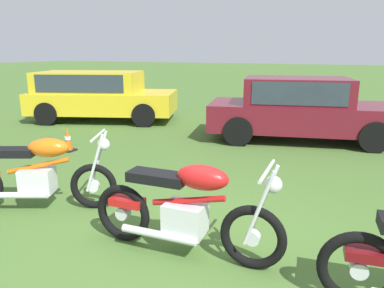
% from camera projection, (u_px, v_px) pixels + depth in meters
% --- Properties ---
extents(ground_plane, '(120.00, 120.00, 0.00)m').
position_uv_depth(ground_plane, '(185.00, 254.00, 3.70)').
color(ground_plane, '#476B2D').
extents(motorcycle_orange, '(1.92, 1.15, 1.02)m').
position_uv_depth(motorcycle_orange, '(37.00, 173.00, 4.68)').
color(motorcycle_orange, black).
rests_on(motorcycle_orange, ground).
extents(motorcycle_red, '(2.04, 0.64, 1.02)m').
position_uv_depth(motorcycle_red, '(185.00, 209.00, 3.60)').
color(motorcycle_red, black).
rests_on(motorcycle_red, ground).
extents(car_yellow, '(4.53, 3.22, 1.43)m').
position_uv_depth(car_yellow, '(97.00, 92.00, 10.74)').
color(car_yellow, gold).
rests_on(car_yellow, ground).
extents(car_burgundy, '(4.44, 2.66, 1.43)m').
position_uv_depth(car_burgundy, '(299.00, 106.00, 8.29)').
color(car_burgundy, maroon).
rests_on(car_burgundy, ground).
extents(traffic_cone, '(0.25, 0.25, 0.50)m').
position_uv_depth(traffic_cone, '(68.00, 140.00, 7.49)').
color(traffic_cone, '#EA590F').
rests_on(traffic_cone, ground).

